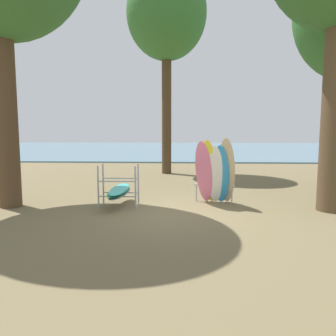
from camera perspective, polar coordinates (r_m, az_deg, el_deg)
The scene contains 5 objects.
ground_plane at distance 9.01m, azimuth 1.19°, elevation -8.01°, with size 80.00×80.00×0.00m, color brown.
lake_water at distance 40.58m, azimuth 2.38°, elevation 3.46°, with size 80.00×36.00×0.10m, color slate.
tree_far_left_back at distance 18.12m, azimuth -0.26°, elevation 25.32°, with size 4.07×4.07×10.53m.
leaning_board_pile at distance 10.05m, azimuth 8.29°, elevation -0.91°, with size 1.40×1.05×2.07m.
board_storage_rack at distance 9.90m, azimuth -8.59°, elevation -3.95°, with size 1.15×2.12×1.25m.
Camera 1 is at (0.23, -8.71, 2.27)m, focal length 34.60 mm.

